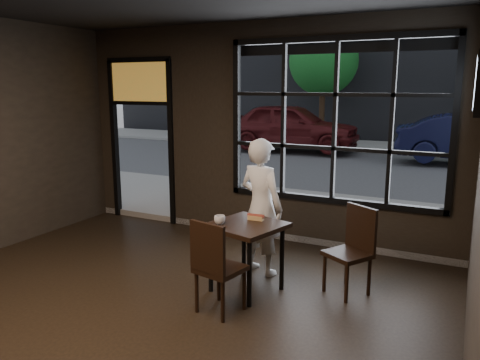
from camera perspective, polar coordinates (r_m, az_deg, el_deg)
The scene contains 13 objects.
floor at distance 4.65m, azimuth -17.71°, elevation -18.70°, with size 6.00×7.00×0.02m, color black.
window_frame at distance 6.56m, azimuth 11.48°, elevation 6.97°, with size 3.06×0.12×2.28m, color black.
stained_transom at distance 8.06m, azimuth -12.11°, elevation 11.64°, with size 1.20×0.06×0.70m, color orange.
street_asphalt at distance 27.07m, azimuth 20.36°, elevation 5.82°, with size 60.00×41.00×0.04m, color #545456.
cafe_table at distance 5.31m, azimuth 0.78°, elevation -9.38°, with size 0.73×0.73×0.79m, color black.
chair_near at distance 4.82m, azimuth -2.41°, elevation -10.38°, with size 0.43×0.43×0.99m, color black.
chair_window at distance 5.34m, azimuth 13.00°, elevation -8.48°, with size 0.42×0.42×0.98m, color black.
man at distance 5.70m, azimuth 2.60°, elevation -3.27°, with size 0.61×0.40×1.68m, color white.
hotdog at distance 5.32m, azimuth 1.93°, elevation -4.58°, with size 0.20×0.08×0.06m, color tan, non-canonical shape.
cup at distance 5.16m, azimuth -2.49°, elevation -4.87°, with size 0.12×0.12×0.10m, color silver.
navy_car at distance 15.02m, azimuth 26.49°, elevation 4.53°, with size 1.47×4.21×1.39m, color black.
maroon_car at distance 16.50m, azimuth 6.17°, elevation 6.56°, with size 1.90×4.73×1.61m, color #531415.
tree_left at distance 19.03m, azimuth 10.14°, elevation 14.08°, with size 2.69×2.69×4.58m.
Camera 1 is at (2.90, -2.82, 2.28)m, focal length 35.00 mm.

